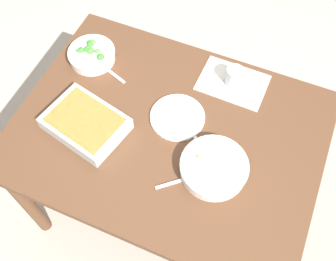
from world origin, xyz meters
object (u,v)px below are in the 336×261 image
at_px(baking_dish, 85,123).
at_px(spoon_spare, 223,81).
at_px(spoon_by_stew, 185,179).
at_px(spoon_by_broccoli, 106,68).
at_px(stew_bowl, 214,167).
at_px(fork_on_table, 192,132).
at_px(side_plate, 177,117).
at_px(broccoli_bowl, 92,54).
at_px(drink_cup, 234,77).

relative_size(baking_dish, spoon_spare, 1.98).
xyz_separation_m(spoon_by_stew, spoon_by_broccoli, (0.51, -0.35, 0.00)).
bearing_deg(stew_bowl, baking_dish, 1.98).
relative_size(spoon_spare, fork_on_table, 1.23).
bearing_deg(baking_dish, stew_bowl, -178.02).
distance_m(spoon_by_stew, spoon_spare, 0.48).
distance_m(stew_bowl, side_plate, 0.27).
bearing_deg(spoon_spare, stew_bowl, 104.39).
relative_size(spoon_by_stew, spoon_spare, 0.83).
bearing_deg(side_plate, broccoli_bowl, -16.78).
height_order(stew_bowl, drink_cup, drink_cup).
bearing_deg(spoon_by_broccoli, spoon_spare, -164.85).
distance_m(stew_bowl, spoon_by_broccoli, 0.65).
height_order(spoon_by_broccoli, spoon_spare, same).
distance_m(stew_bowl, broccoli_bowl, 0.74).
xyz_separation_m(drink_cup, spoon_by_stew, (0.02, 0.49, -0.03)).
height_order(drink_cup, spoon_by_broccoli, drink_cup).
distance_m(baking_dish, spoon_by_broccoli, 0.30).
relative_size(side_plate, spoon_by_stew, 1.53).
relative_size(stew_bowl, spoon_by_broccoli, 1.47).
distance_m(side_plate, spoon_spare, 0.26).
height_order(side_plate, spoon_by_broccoli, side_plate).
xyz_separation_m(drink_cup, fork_on_table, (0.07, 0.29, -0.04)).
xyz_separation_m(broccoli_bowl, spoon_by_broccoli, (-0.08, 0.03, -0.03)).
bearing_deg(spoon_by_stew, stew_bowl, -138.69).
bearing_deg(side_plate, stew_bowl, 142.12).
bearing_deg(side_plate, spoon_spare, -113.78).
height_order(broccoli_bowl, baking_dish, broccoli_bowl).
relative_size(baking_dish, side_plate, 1.55).
height_order(broccoli_bowl, drink_cup, drink_cup).
distance_m(drink_cup, side_plate, 0.30).
height_order(stew_bowl, side_plate, stew_bowl).
bearing_deg(fork_on_table, spoon_spare, -95.77).
bearing_deg(spoon_by_stew, broccoli_bowl, -32.59).
relative_size(stew_bowl, drink_cup, 2.98).
height_order(baking_dish, spoon_by_broccoli, baking_dish).
bearing_deg(spoon_by_broccoli, fork_on_table, 162.04).
xyz_separation_m(spoon_spare, fork_on_table, (0.03, 0.28, -0.00)).
relative_size(drink_cup, spoon_spare, 0.49).
bearing_deg(spoon_by_stew, drink_cup, -92.36).
bearing_deg(fork_on_table, drink_cup, -103.38).
distance_m(stew_bowl, spoon_spare, 0.42).
bearing_deg(spoon_by_broccoli, side_plate, 163.78).
xyz_separation_m(baking_dish, spoon_by_broccoli, (0.07, -0.29, -0.03)).
bearing_deg(stew_bowl, spoon_spare, -75.61).
xyz_separation_m(drink_cup, spoon_by_broccoli, (0.53, 0.14, -0.03)).
height_order(stew_bowl, fork_on_table, stew_bowl).
bearing_deg(baking_dish, drink_cup, -136.47).
xyz_separation_m(drink_cup, spoon_spare, (0.04, 0.01, -0.03)).
xyz_separation_m(baking_dish, spoon_by_stew, (-0.44, 0.05, -0.03)).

